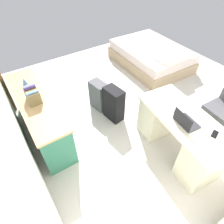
{
  "coord_description": "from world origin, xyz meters",
  "views": [
    {
      "loc": [
        -2.1,
        2.1,
        2.62
      ],
      "look_at": [
        -0.37,
        0.96,
        0.6
      ],
      "focal_mm": 30.81,
      "sensor_mm": 36.0,
      "label": 1
    }
  ],
  "objects_px": {
    "cell_phone_near_laptop": "(215,134)",
    "bed": "(151,56)",
    "computer_mouse": "(174,110)",
    "figurine_small": "(24,81)",
    "suitcase_black": "(114,104)",
    "laptop": "(185,121)",
    "office_chair": "(224,111)",
    "desk": "(180,134)",
    "suitcase_spare_grey": "(99,95)",
    "credenza": "(40,116)"
  },
  "relations": [
    {
      "from": "suitcase_black",
      "to": "bed",
      "type": "bearing_deg",
      "value": -67.52
    },
    {
      "from": "credenza",
      "to": "bed",
      "type": "distance_m",
      "value": 3.15
    },
    {
      "from": "cell_phone_near_laptop",
      "to": "bed",
      "type": "bearing_deg",
      "value": -45.78
    },
    {
      "from": "suitcase_spare_grey",
      "to": "laptop",
      "type": "xyz_separation_m",
      "value": [
        -1.62,
        -0.38,
        0.5
      ]
    },
    {
      "from": "bed",
      "to": "figurine_small",
      "type": "distance_m",
      "value": 3.13
    },
    {
      "from": "desk",
      "to": "cell_phone_near_laptop",
      "type": "height_order",
      "value": "cell_phone_near_laptop"
    },
    {
      "from": "laptop",
      "to": "cell_phone_near_laptop",
      "type": "distance_m",
      "value": 0.38
    },
    {
      "from": "credenza",
      "to": "suitcase_spare_grey",
      "type": "bearing_deg",
      "value": -88.28
    },
    {
      "from": "suitcase_black",
      "to": "suitcase_spare_grey",
      "type": "relative_size",
      "value": 1.15
    },
    {
      "from": "credenza",
      "to": "figurine_small",
      "type": "height_order",
      "value": "figurine_small"
    },
    {
      "from": "office_chair",
      "to": "bed",
      "type": "distance_m",
      "value": 2.36
    },
    {
      "from": "desk",
      "to": "office_chair",
      "type": "relative_size",
      "value": 1.6
    },
    {
      "from": "suitcase_black",
      "to": "suitcase_spare_grey",
      "type": "height_order",
      "value": "suitcase_black"
    },
    {
      "from": "credenza",
      "to": "suitcase_spare_grey",
      "type": "distance_m",
      "value": 1.14
    },
    {
      "from": "figurine_small",
      "to": "credenza",
      "type": "bearing_deg",
      "value": -179.8
    },
    {
      "from": "figurine_small",
      "to": "desk",
      "type": "bearing_deg",
      "value": -140.53
    },
    {
      "from": "cell_phone_near_laptop",
      "to": "figurine_small",
      "type": "distance_m",
      "value": 2.91
    },
    {
      "from": "desk",
      "to": "figurine_small",
      "type": "bearing_deg",
      "value": 39.47
    },
    {
      "from": "office_chair",
      "to": "laptop",
      "type": "distance_m",
      "value": 1.12
    },
    {
      "from": "office_chair",
      "to": "figurine_small",
      "type": "relative_size",
      "value": 8.55
    },
    {
      "from": "desk",
      "to": "suitcase_black",
      "type": "height_order",
      "value": "desk"
    },
    {
      "from": "desk",
      "to": "bed",
      "type": "bearing_deg",
      "value": -32.99
    },
    {
      "from": "suitcase_black",
      "to": "laptop",
      "type": "relative_size",
      "value": 1.96
    },
    {
      "from": "suitcase_black",
      "to": "figurine_small",
      "type": "height_order",
      "value": "figurine_small"
    },
    {
      "from": "computer_mouse",
      "to": "figurine_small",
      "type": "height_order",
      "value": "figurine_small"
    },
    {
      "from": "bed",
      "to": "computer_mouse",
      "type": "bearing_deg",
      "value": 143.93
    },
    {
      "from": "bed",
      "to": "suitcase_black",
      "type": "distance_m",
      "value": 2.15
    },
    {
      "from": "desk",
      "to": "computer_mouse",
      "type": "distance_m",
      "value": 0.41
    },
    {
      "from": "bed",
      "to": "cell_phone_near_laptop",
      "type": "distance_m",
      "value": 3.0
    },
    {
      "from": "office_chair",
      "to": "suitcase_black",
      "type": "relative_size",
      "value": 1.44
    },
    {
      "from": "credenza",
      "to": "suitcase_black",
      "type": "relative_size",
      "value": 2.76
    },
    {
      "from": "desk",
      "to": "bed",
      "type": "distance_m",
      "value": 2.67
    },
    {
      "from": "figurine_small",
      "to": "suitcase_black",
      "type": "bearing_deg",
      "value": -123.95
    },
    {
      "from": "bed",
      "to": "suitcase_black",
      "type": "xyz_separation_m",
      "value": [
        -1.08,
        1.87,
        0.08
      ]
    },
    {
      "from": "desk",
      "to": "computer_mouse",
      "type": "bearing_deg",
      "value": 9.56
    },
    {
      "from": "suitcase_black",
      "to": "laptop",
      "type": "bearing_deg",
      "value": -173.1
    },
    {
      "from": "suitcase_black",
      "to": "figurine_small",
      "type": "bearing_deg",
      "value": 48.56
    },
    {
      "from": "suitcase_spare_grey",
      "to": "laptop",
      "type": "height_order",
      "value": "laptop"
    },
    {
      "from": "suitcase_spare_grey",
      "to": "computer_mouse",
      "type": "bearing_deg",
      "value": -170.65
    },
    {
      "from": "office_chair",
      "to": "suitcase_spare_grey",
      "type": "relative_size",
      "value": 1.65
    },
    {
      "from": "laptop",
      "to": "cell_phone_near_laptop",
      "type": "height_order",
      "value": "laptop"
    },
    {
      "from": "credenza",
      "to": "figurine_small",
      "type": "relative_size",
      "value": 16.36
    },
    {
      "from": "suitcase_spare_grey",
      "to": "computer_mouse",
      "type": "height_order",
      "value": "computer_mouse"
    },
    {
      "from": "office_chair",
      "to": "desk",
      "type": "bearing_deg",
      "value": 85.98
    },
    {
      "from": "desk",
      "to": "suitcase_black",
      "type": "relative_size",
      "value": 2.31
    },
    {
      "from": "bed",
      "to": "cell_phone_near_laptop",
      "type": "xyz_separation_m",
      "value": [
        -2.62,
        1.37,
        0.49
      ]
    },
    {
      "from": "credenza",
      "to": "computer_mouse",
      "type": "height_order",
      "value": "computer_mouse"
    },
    {
      "from": "computer_mouse",
      "to": "figurine_small",
      "type": "xyz_separation_m",
      "value": [
        1.77,
        1.59,
        0.07
      ]
    },
    {
      "from": "suitcase_spare_grey",
      "to": "computer_mouse",
      "type": "xyz_separation_m",
      "value": [
        -1.37,
        -0.45,
        0.46
      ]
    },
    {
      "from": "office_chair",
      "to": "laptop",
      "type": "xyz_separation_m",
      "value": [
        0.01,
        1.06,
        0.36
      ]
    }
  ]
}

